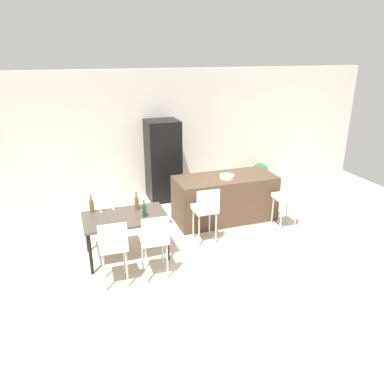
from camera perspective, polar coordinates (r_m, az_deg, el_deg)
ground_plane at (r=6.87m, az=4.87°, el=-7.38°), size 10.00×10.00×0.00m
back_wall at (r=8.84m, az=-2.26°, el=9.22°), size 10.00×0.12×2.90m
kitchen_island at (r=7.50m, az=5.08°, el=-0.96°), size 2.02×0.88×0.92m
bar_chair_left at (r=6.45m, az=2.17°, el=-2.39°), size 0.41×0.41×1.05m
bar_chair_middle at (r=7.18m, az=14.58°, el=-0.57°), size 0.41×0.41×1.05m
dining_table at (r=6.14m, az=-10.31°, el=-4.30°), size 1.35×0.84×0.74m
dining_chair_near at (r=5.40m, az=-12.14°, el=-7.84°), size 0.41×0.41×1.05m
dining_chair_far at (r=5.49m, az=-5.82°, el=-6.95°), size 0.41×0.41×1.05m
wine_bottle_corner at (r=6.34m, az=-15.29°, el=-2.07°), size 0.08×0.08×0.30m
wine_bottle_inner at (r=6.00m, az=-7.39°, el=-2.87°), size 0.07×0.07×0.29m
wine_bottle_middle at (r=6.26m, az=-8.57°, el=-1.73°), size 0.07×0.07×0.33m
wine_glass_left at (r=6.36m, az=-12.13°, el=-1.60°), size 0.07×0.07×0.17m
wine_glass_right at (r=6.31m, az=-13.94°, el=-1.95°), size 0.07×0.07×0.17m
refrigerator at (r=8.43m, az=-4.51°, el=4.86°), size 0.72×0.68×1.84m
fruit_bowl at (r=7.24m, az=5.43°, el=2.38°), size 0.29×0.29×0.07m
potted_plant at (r=9.51m, az=10.46°, el=2.96°), size 0.41×0.41×0.61m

